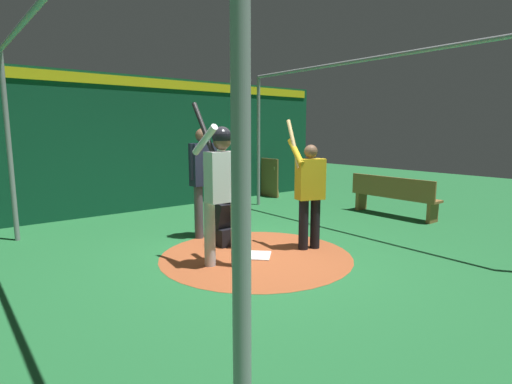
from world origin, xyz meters
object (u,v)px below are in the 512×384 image
(batter, at_px, (222,182))
(catcher, at_px, (227,223))
(bench, at_px, (393,195))
(bat_rack, at_px, (266,178))
(home_plate, at_px, (256,255))
(visitor, at_px, (309,189))
(umpire, at_px, (203,176))

(batter, distance_m, catcher, 1.29)
(bench, bearing_deg, bat_rack, -174.00)
(bench, bearing_deg, home_plate, -85.09)
(batter, bearing_deg, visitor, 83.78)
(batter, height_order, catcher, batter)
(catcher, distance_m, visitor, 1.41)
(home_plate, bearing_deg, umpire, -178.38)
(home_plate, bearing_deg, catcher, 179.15)
(home_plate, distance_m, visitor, 1.29)
(catcher, xyz_separation_m, umpire, (-0.63, -0.05, 0.69))
(home_plate, bearing_deg, batter, -85.42)
(bat_rack, bearing_deg, visitor, -32.43)
(batter, bearing_deg, catcher, 141.85)
(bat_rack, bearing_deg, bench, 6.00)
(batter, distance_m, bat_rack, 5.97)
(home_plate, xyz_separation_m, umpire, (-1.38, -0.04, 1.04))
(catcher, relative_size, umpire, 0.50)
(batter, xyz_separation_m, bench, (-0.39, 4.63, -0.70))
(home_plate, distance_m, bat_rack, 5.49)
(catcher, xyz_separation_m, bat_rack, (-3.35, 3.61, 0.13))
(catcher, height_order, umpire, umpire)
(catcher, distance_m, umpire, 0.94)
(batter, relative_size, bench, 1.12)
(batter, bearing_deg, bench, 94.87)
(home_plate, height_order, bat_rack, bat_rack)
(bench, bearing_deg, umpire, -104.36)
(visitor, bearing_deg, catcher, -119.60)
(visitor, bearing_deg, home_plate, -85.08)
(umpire, height_order, bench, umpire)
(home_plate, xyz_separation_m, catcher, (-0.75, 0.01, 0.35))
(batter, xyz_separation_m, bat_rack, (-4.15, 4.23, -0.66))
(batter, distance_m, umpire, 1.55)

